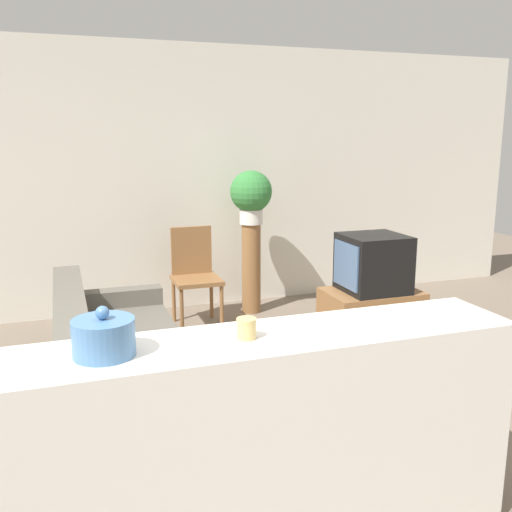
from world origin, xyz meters
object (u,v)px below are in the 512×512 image
(couch, at_px, (117,364))
(wooden_chair, at_px, (195,271))
(potted_plant, at_px, (251,194))
(decorative_bowl, at_px, (104,337))
(television, at_px, (373,263))

(couch, distance_m, wooden_chair, 1.74)
(potted_plant, relative_size, decorative_bowl, 2.29)
(wooden_chair, distance_m, decorative_bowl, 3.36)
(couch, bearing_deg, decorative_bowl, -95.95)
(wooden_chair, xyz_separation_m, decorative_bowl, (-1.06, -3.14, 0.55))
(couch, relative_size, television, 3.64)
(potted_plant, height_order, decorative_bowl, potted_plant)
(television, bearing_deg, potted_plant, 124.87)
(television, distance_m, potted_plant, 1.43)
(television, bearing_deg, wooden_chair, 146.15)
(couch, height_order, decorative_bowl, decorative_bowl)
(couch, height_order, potted_plant, potted_plant)
(television, relative_size, potted_plant, 1.01)
(couch, bearing_deg, wooden_chair, 58.98)
(couch, relative_size, wooden_chair, 2.11)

